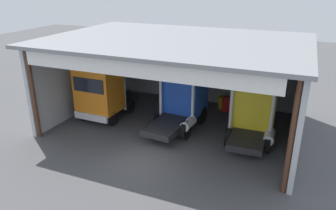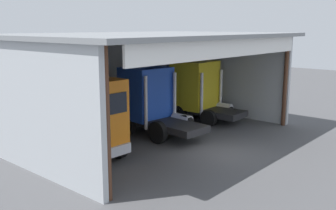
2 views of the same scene
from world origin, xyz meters
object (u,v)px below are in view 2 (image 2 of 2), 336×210
at_px(truck_blue_center_bay, 151,100).
at_px(truck_orange_center_right_bay, 87,120).
at_px(tool_cart, 137,110).
at_px(oil_drum, 127,111).
at_px(truck_yellow_left_bay, 198,90).

bearing_deg(truck_blue_center_bay, truck_orange_center_right_bay, -163.21).
bearing_deg(tool_cart, oil_drum, 150.40).
relative_size(truck_blue_center_bay, tool_cart, 5.29).
bearing_deg(oil_drum, truck_orange_center_right_bay, -144.56).
height_order(oil_drum, tool_cart, tool_cart).
xyz_separation_m(truck_yellow_left_bay, tool_cart, (-2.08, 3.46, -1.45)).
xyz_separation_m(truck_blue_center_bay, truck_yellow_left_bay, (4.35, -0.04, 0.06)).
xyz_separation_m(oil_drum, tool_cart, (0.60, -0.34, 0.07)).
distance_m(truck_orange_center_right_bay, truck_yellow_left_bay, 9.60).
bearing_deg(truck_yellow_left_bay, truck_blue_center_bay, 177.59).
relative_size(truck_yellow_left_bay, tool_cart, 4.66).
distance_m(truck_blue_center_bay, tool_cart, 4.33).
height_order(truck_orange_center_right_bay, tool_cart, truck_orange_center_right_bay).
height_order(truck_orange_center_right_bay, truck_yellow_left_bay, truck_yellow_left_bay).
bearing_deg(truck_yellow_left_bay, tool_cart, 119.09).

